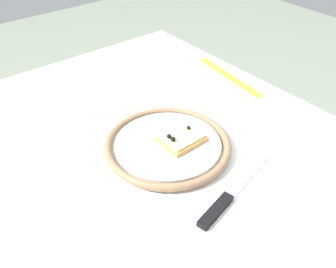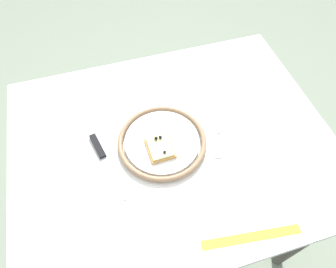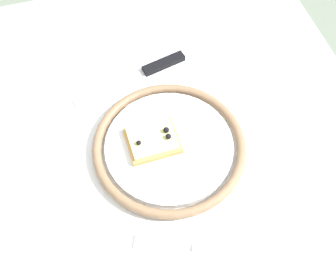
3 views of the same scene
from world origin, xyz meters
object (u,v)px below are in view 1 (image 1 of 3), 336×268
at_px(dining_table, 159,174).
at_px(fork, 124,110).
at_px(knife, 225,200).
at_px(plate, 167,145).
at_px(pizza_slice_near, 181,138).
at_px(measuring_tape, 229,76).

distance_m(dining_table, fork, 0.18).
bearing_deg(fork, knife, -3.10).
xyz_separation_m(plate, pizza_slice_near, (0.01, 0.03, 0.01)).
relative_size(knife, fork, 1.24).
height_order(pizza_slice_near, fork, pizza_slice_near).
bearing_deg(knife, pizza_slice_near, 167.50).
distance_m(plate, measuring_tape, 0.36).
bearing_deg(pizza_slice_near, fork, -174.77).
relative_size(dining_table, fork, 5.09).
distance_m(dining_table, knife, 0.24).
height_order(pizza_slice_near, knife, pizza_slice_near).
bearing_deg(fork, measuring_tape, 82.50).
bearing_deg(measuring_tape, dining_table, -65.55).
height_order(dining_table, plate, plate).
distance_m(dining_table, plate, 0.12).
bearing_deg(plate, measuring_tape, 112.58).
xyz_separation_m(plate, knife, (0.18, -0.01, -0.01)).
relative_size(knife, measuring_tape, 0.91).
distance_m(dining_table, measuring_tape, 0.36).
height_order(fork, measuring_tape, fork).
relative_size(pizza_slice_near, knife, 0.38).
relative_size(dining_table, pizza_slice_near, 10.82).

